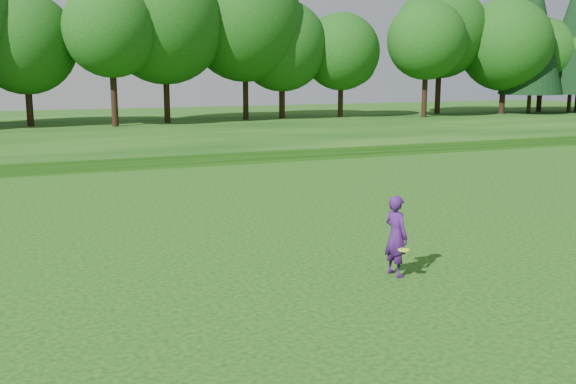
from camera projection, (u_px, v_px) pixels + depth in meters
name	position (u px, v px, depth m)	size (l,w,h in m)	color
ground	(356.00, 298.00, 13.17)	(140.00, 140.00, 0.00)	#0C3E0C
berm	(121.00, 134.00, 44.02)	(130.00, 30.00, 0.60)	#0C3E0C
walking_path	(162.00, 165.00, 31.35)	(130.00, 1.60, 0.04)	gray
treeline	(108.00, 21.00, 46.20)	(104.00, 7.00, 15.00)	#1C4810
woman	(396.00, 236.00, 14.46)	(0.54, 0.93, 1.85)	#401666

